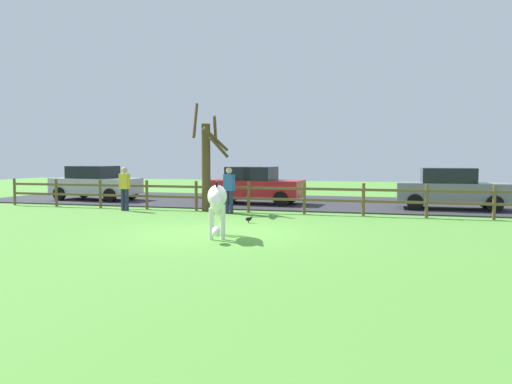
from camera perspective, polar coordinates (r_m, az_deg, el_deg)
ground_plane at (r=13.40m, az=-3.97°, el=-4.65°), size 60.00×60.00×0.00m
parking_asphalt at (r=22.31m, az=4.14°, el=-1.15°), size 28.00×7.40×0.05m
paddock_fence at (r=18.29m, az=-0.85°, el=-0.31°), size 20.63×0.11×1.12m
bare_tree at (r=18.73m, az=-5.60°, el=3.39°), size 1.35×1.29×4.03m
zebra at (r=12.51m, az=-4.43°, el=-1.00°), size 0.89×1.87×1.41m
crow_on_grass at (r=15.35m, az=-0.83°, el=-3.07°), size 0.21×0.10×0.20m
parked_car_grey at (r=20.36m, az=21.21°, el=0.41°), size 4.03×1.94×1.56m
parked_car_red at (r=21.25m, az=-0.18°, el=0.82°), size 4.07×2.02×1.56m
parked_car_silver at (r=24.32m, az=-17.77°, el=1.02°), size 4.09×2.07×1.56m
visitor_left_of_tree at (r=19.48m, az=-14.68°, el=0.59°), size 0.38×0.26×1.64m
visitor_right_of_tree at (r=17.83m, az=-3.07°, el=0.42°), size 0.40×0.29×1.64m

